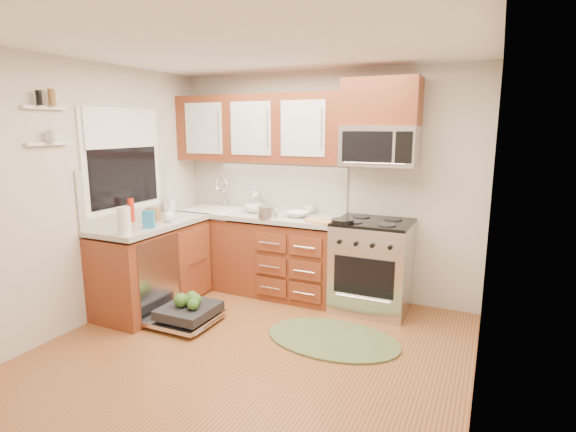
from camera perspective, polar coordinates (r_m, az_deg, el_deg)
The scene contains 38 objects.
floor at distance 3.96m, azimuth -5.21°, elevation -17.28°, with size 3.50×3.50×0.00m, color brown.
ceiling at distance 3.54m, azimuth -5.98°, elevation 21.12°, with size 3.50×3.50×0.00m, color white.
wall_back at distance 5.11m, azimuth 4.42°, elevation 4.00°, with size 3.50×0.04×2.50m, color beige.
wall_front at distance 2.26m, azimuth -28.75°, elevation -6.55°, with size 3.50×0.04×2.50m, color beige.
wall_left at distance 4.67m, azimuth -24.44°, elevation 2.35°, with size 0.04×3.50×2.50m, color beige.
wall_right at distance 3.07m, azimuth 23.92°, elevation -1.74°, with size 0.04×3.50×2.50m, color beige.
base_cabinet_back at distance 5.31m, azimuth -4.24°, elevation -4.82°, with size 2.05×0.60×0.85m, color #5F3115.
base_cabinet_left at distance 5.00m, azimuth -16.83°, elevation -6.32°, with size 0.60×1.25×0.85m, color #5F3115.
countertop_back at distance 5.19m, azimuth -4.37°, elevation 0.20°, with size 2.07×0.64×0.05m, color #9F9C92.
countertop_left at distance 4.87m, azimuth -17.06°, elevation -0.99°, with size 0.64×1.27×0.05m, color #9F9C92.
backsplash_back at distance 5.40m, azimuth -2.89°, elevation 3.97°, with size 2.05×0.02×0.57m, color #B5AEA3.
backsplash_left at distance 5.02m, azimuth -19.78°, elevation 2.78°, with size 0.02×1.25×0.57m, color #B5AEA3.
upper_cabinets at distance 5.21m, azimuth -3.79°, elevation 11.03°, with size 2.05×0.35×0.75m, color #5F3115, non-canonical shape.
cabinet_over_mw at distance 4.71m, azimuth 11.81°, elevation 13.98°, with size 0.76×0.35×0.47m, color #5F3115.
range at distance 4.78m, azimuth 10.61°, elevation -6.19°, with size 0.76×0.64×0.95m, color silver, non-canonical shape.
microwave at distance 4.69m, azimuth 11.53°, elevation 8.68°, with size 0.76×0.38×0.40m, color silver, non-canonical shape.
sink at distance 5.47m, azimuth -9.26°, elevation -0.43°, with size 0.62×0.50×0.26m, color white, non-canonical shape.
dishwasher at distance 4.58m, azimuth -12.85°, elevation -12.04°, with size 0.70×0.60×0.20m, color silver, non-canonical shape.
window at distance 4.97m, azimuth -20.24°, elevation 6.62°, with size 0.03×1.05×1.05m, color white, non-canonical shape.
window_blind at distance 4.94m, azimuth -20.29°, elevation 10.43°, with size 0.02×0.96×0.40m, color white.
shelf_upper at distance 4.39m, azimuth -28.55°, elevation 12.00°, with size 0.04×0.40×0.03m, color white.
shelf_lower at distance 4.39m, azimuth -28.18°, elevation 8.10°, with size 0.04×0.40×0.03m, color white.
rug at distance 4.22m, azimuth 5.68°, elevation -15.26°, with size 1.23×0.80×0.02m, color #556036, non-canonical shape.
skillet at distance 4.49m, azimuth 6.93°, elevation -0.66°, with size 0.23×0.23×0.04m, color black.
stock_pot at distance 4.85m, azimuth -2.64°, elevation 0.52°, with size 0.22×0.22×0.13m, color silver.
cutting_board at distance 4.63m, azimuth 4.22°, elevation -0.70°, with size 0.30×0.19×0.02m, color tan.
canister at distance 5.34m, azimuth -3.86°, elevation 1.63°, with size 0.10×0.10×0.15m, color silver.
paper_towel_roll at distance 4.33m, azimuth -20.09°, elevation -0.60°, with size 0.12×0.12×0.26m, color white.
mustard_bottle at distance 4.66m, azimuth -20.13°, elevation -0.20°, with size 0.06×0.06×0.19m, color yellow.
red_bottle at distance 4.91m, azimuth -19.30°, elevation 0.71°, with size 0.06×0.06×0.24m, color #B6250F.
wooden_box at distance 4.93m, azimuth -16.73°, elevation 0.23°, with size 0.13×0.09×0.13m, color brown.
blue_carton at distance 4.56m, azimuth -17.26°, elevation -0.39°, with size 0.11×0.06×0.17m, color teal.
bowl_a at distance 4.90m, azimuth 1.16°, elevation 0.23°, with size 0.25×0.25×0.06m, color #999999.
bowl_b at distance 5.19m, azimuth -4.16°, elevation 0.92°, with size 0.26×0.26×0.08m, color #999999.
cup at distance 5.10m, azimuth 2.80°, elevation 0.86°, with size 0.12×0.12×0.10m, color #999999.
soap_bottle_a at distance 5.42m, azimuth -4.15°, elevation 2.36°, with size 0.10×0.10×0.26m, color #999999.
soap_bottle_b at distance 5.35m, azimuth -14.85°, elevation 1.60°, with size 0.09×0.10×0.21m, color #999999.
soap_bottle_c at distance 4.80m, azimuth -14.96°, elevation 0.14°, with size 0.12×0.12×0.15m, color #999999.
Camera 1 is at (1.77, -3.00, 1.88)m, focal length 28.00 mm.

